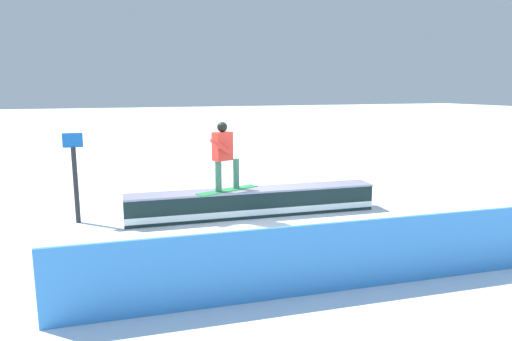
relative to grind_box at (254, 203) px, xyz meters
name	(u,v)px	position (x,y,z in m)	size (l,w,h in m)	color
ground_plane	(254,215)	(0.00, 0.00, -0.28)	(120.00, 120.00, 0.00)	white
grind_box	(254,203)	(0.00, 0.00, 0.00)	(5.67, 1.02, 0.62)	black
snowboarder	(224,154)	(0.68, -0.01, 1.16)	(1.52, 0.80, 1.52)	#268C43
safety_fence	(349,256)	(0.00, 4.05, 0.23)	(8.11, 0.06, 1.01)	#3988DC
trail_marker	(75,175)	(3.72, -0.76, 0.75)	(0.40, 0.10, 1.92)	#262628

